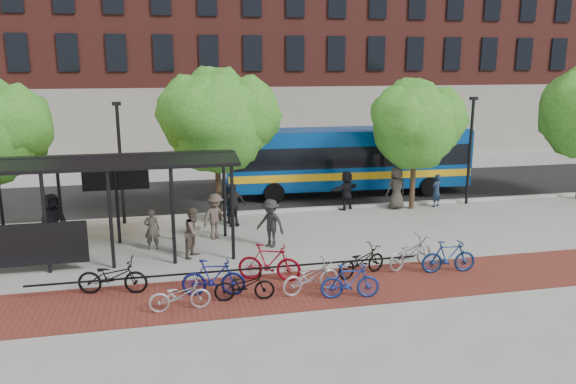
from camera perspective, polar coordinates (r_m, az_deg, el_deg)
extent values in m
plane|color=#9E9E99|center=(22.01, 1.66, -4.65)|extent=(160.00, 160.00, 0.00)
cube|color=black|center=(29.56, -2.08, -0.03)|extent=(160.00, 8.00, 0.01)
cube|color=#B7B7B2|center=(25.74, -0.49, -1.88)|extent=(160.00, 0.25, 0.12)
cube|color=maroon|center=(17.02, -0.84, -10.09)|extent=(24.00, 3.00, 0.01)
cube|color=black|center=(17.66, -5.63, -9.28)|extent=(12.00, 0.05, 0.95)
cube|color=maroon|center=(48.85, 5.94, 16.86)|extent=(55.00, 14.00, 20.00)
cylinder|color=black|center=(22.56, -27.14, -1.32)|extent=(0.12, 0.12, 3.30)
cylinder|color=black|center=(19.56, -23.41, -2.99)|extent=(0.12, 0.12, 3.30)
cylinder|color=black|center=(22.13, -22.14, -1.10)|extent=(0.12, 0.12, 3.30)
cylinder|color=black|center=(19.26, -17.56, -2.75)|extent=(0.12, 0.12, 3.30)
cylinder|color=black|center=(21.86, -16.98, -0.86)|extent=(0.12, 0.12, 3.30)
cylinder|color=black|center=(19.17, -11.60, -2.47)|extent=(0.12, 0.12, 3.30)
cylinder|color=black|center=(21.78, -11.73, -0.61)|extent=(0.12, 0.12, 3.30)
cylinder|color=black|center=(19.28, -5.65, -2.17)|extent=(0.12, 0.12, 3.30)
cylinder|color=black|center=(21.88, -6.50, -0.35)|extent=(0.12, 0.12, 3.30)
cube|color=black|center=(19.91, -26.10, -4.94)|extent=(4.50, 0.08, 1.40)
cube|color=black|center=(19.63, -20.67, 2.70)|extent=(10.60, 1.65, 0.29)
cube|color=black|center=(21.00, -20.15, 3.37)|extent=(10.60, 1.65, 0.29)
cube|color=black|center=(21.74, -19.84, 2.63)|extent=(9.00, 0.10, 0.40)
cube|color=black|center=(21.80, -17.09, 1.11)|extent=(2.40, 0.12, 0.70)
cube|color=#FF7200|center=(21.88, -17.07, 1.16)|extent=(2.20, 0.02, 0.55)
sphere|color=#2D6E1D|center=(24.68, -26.26, 6.11)|extent=(3.20, 3.20, 3.20)
cylinder|color=#382619|center=(24.35, -7.08, 0.06)|extent=(0.24, 0.24, 2.52)
sphere|color=#2D6E1D|center=(23.87, -7.27, 6.95)|extent=(4.20, 4.20, 4.20)
sphere|color=#2D6E1D|center=(24.15, -4.84, 7.80)|extent=(3.36, 3.36, 3.36)
sphere|color=#2D6E1D|center=(23.47, -9.30, 7.77)|extent=(3.15, 3.15, 3.15)
sphere|color=#2D6E1D|center=(24.20, -7.18, 8.94)|extent=(2.94, 2.94, 2.94)
cylinder|color=#382619|center=(26.70, 12.53, 0.73)|extent=(0.24, 0.24, 2.27)
sphere|color=#2D6E1D|center=(26.28, 12.81, 6.40)|extent=(3.80, 3.80, 3.80)
sphere|color=#2D6E1D|center=(26.84, 14.52, 7.09)|extent=(3.04, 3.04, 3.04)
sphere|color=#2D6E1D|center=(25.65, 11.59, 7.20)|extent=(2.85, 2.85, 2.85)
sphere|color=#2D6E1D|center=(26.61, 12.73, 8.21)|extent=(2.66, 2.66, 2.66)
cylinder|color=black|center=(24.38, -16.63, 2.60)|extent=(0.14, 0.14, 5.00)
cube|color=black|center=(24.07, -17.03, 8.58)|extent=(0.35, 0.20, 0.15)
cylinder|color=black|center=(28.10, 17.99, 3.83)|extent=(0.14, 0.14, 5.00)
cube|color=black|center=(27.84, 18.36, 9.02)|extent=(0.35, 0.20, 0.15)
cube|color=navy|center=(29.06, 6.01, 3.49)|extent=(12.61, 3.19, 2.87)
cube|color=black|center=(29.03, 6.02, 3.95)|extent=(12.36, 3.22, 1.04)
cube|color=yellow|center=(29.19, 5.97, 2.13)|extent=(12.49, 3.24, 0.37)
cube|color=navy|center=(28.87, 6.07, 6.20)|extent=(12.35, 2.91, 0.19)
cylinder|color=black|center=(27.19, -1.41, -0.12)|extent=(1.01, 0.33, 1.00)
cylinder|color=black|center=(29.81, -2.20, 1.05)|extent=(1.01, 0.33, 1.00)
cylinder|color=black|center=(29.45, 14.18, 0.51)|extent=(1.01, 0.33, 1.00)
cylinder|color=black|center=(31.89, 12.21, 1.55)|extent=(1.01, 0.33, 1.00)
imported|color=black|center=(17.49, -17.39, -8.17)|extent=(2.14, 1.08, 1.07)
imported|color=#A4A4A6|center=(15.95, -10.94, -10.25)|extent=(1.73, 0.69, 0.89)
imported|color=navy|center=(16.69, -7.58, -8.62)|extent=(1.93, 0.84, 1.12)
imported|color=black|center=(16.33, -4.45, -9.43)|extent=(1.78, 0.75, 0.91)
imported|color=maroon|center=(17.63, -1.91, -7.17)|extent=(2.06, 1.22, 1.20)
imported|color=#A0A0A2|center=(16.81, 2.32, -8.61)|extent=(1.97, 1.10, 0.98)
imported|color=navy|center=(16.49, 6.33, -9.02)|extent=(1.78, 0.70, 1.04)
imported|color=black|center=(18.21, 7.45, -6.96)|extent=(1.99, 1.32, 0.99)
imported|color=gray|center=(19.19, 12.33, -6.02)|extent=(2.08, 1.43, 1.04)
imported|color=navy|center=(19.03, 16.00, -6.34)|extent=(1.84, 0.67, 1.08)
imported|color=black|center=(22.65, -22.75, -2.58)|extent=(1.15, 1.03, 1.97)
imported|color=#413B34|center=(21.01, -13.66, -3.69)|extent=(0.57, 0.38, 1.54)
imported|color=#1E2D46|center=(23.97, -6.02, -1.15)|extent=(0.92, 0.77, 1.68)
imported|color=#51463C|center=(21.81, -7.41, -2.47)|extent=(1.33, 1.19, 1.79)
imported|color=black|center=(23.44, -5.62, -1.31)|extent=(1.11, 0.60, 1.81)
imported|color=black|center=(26.10, 5.96, 0.18)|extent=(1.73, 1.30, 1.82)
imported|color=#3A342E|center=(26.58, 10.96, 0.42)|extent=(1.07, 0.80, 1.98)
imported|color=#1B293F|center=(27.40, 14.83, 0.15)|extent=(0.68, 0.59, 1.56)
imported|color=brown|center=(19.94, -9.51, -4.05)|extent=(1.03, 1.09, 1.78)
imported|color=#262626|center=(20.69, -1.80, -3.19)|extent=(1.30, 1.30, 1.81)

